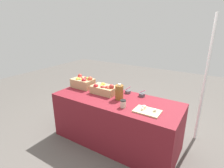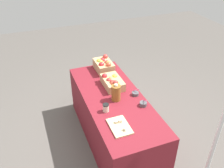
% 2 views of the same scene
% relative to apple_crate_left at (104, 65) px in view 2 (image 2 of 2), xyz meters
% --- Properties ---
extents(ground_plane, '(10.00, 10.00, 0.00)m').
position_rel_apple_crate_left_xyz_m(ground_plane, '(0.73, -0.12, -0.83)').
color(ground_plane, '#56514C').
extents(table, '(1.90, 0.76, 0.74)m').
position_rel_apple_crate_left_xyz_m(table, '(0.73, -0.12, -0.46)').
color(table, maroon).
rests_on(table, ground_plane).
extents(apple_crate_left, '(0.37, 0.24, 0.21)m').
position_rel_apple_crate_left_xyz_m(apple_crate_left, '(0.00, 0.00, 0.00)').
color(apple_crate_left, tan).
rests_on(apple_crate_left, table).
extents(apple_crate_middle, '(0.39, 0.24, 0.18)m').
position_rel_apple_crate_left_xyz_m(apple_crate_middle, '(0.47, -0.04, -0.02)').
color(apple_crate_middle, tan).
rests_on(apple_crate_middle, table).
extents(cutting_board_front, '(0.32, 0.21, 0.06)m').
position_rel_apple_crate_left_xyz_m(cutting_board_front, '(1.27, -0.26, -0.08)').
color(cutting_board_front, '#D1B284').
rests_on(cutting_board_front, table).
extents(sample_bowl_near, '(0.09, 0.09, 0.11)m').
position_rel_apple_crate_left_xyz_m(sample_bowl_near, '(1.02, 0.16, -0.07)').
color(sample_bowl_near, '#4C4C51').
rests_on(sample_bowl_near, table).
extents(sample_bowl_mid, '(0.10, 0.10, 0.10)m').
position_rel_apple_crate_left_xyz_m(sample_bowl_mid, '(0.78, 0.17, -0.07)').
color(sample_bowl_mid, '#4C4C51').
rests_on(sample_bowl_mid, table).
extents(cider_jug, '(0.12, 0.12, 0.24)m').
position_rel_apple_crate_left_xyz_m(cider_jug, '(0.78, -0.11, 0.02)').
color(cider_jug, brown).
rests_on(cider_jug, table).
extents(coffee_cup, '(0.08, 0.08, 0.10)m').
position_rel_apple_crate_left_xyz_m(coffee_cup, '(0.96, -0.31, -0.04)').
color(coffee_cup, beige).
rests_on(coffee_cup, table).
extents(tent_pole, '(0.04, 0.04, 1.93)m').
position_rel_apple_crate_left_xyz_m(tent_pole, '(1.80, 0.65, 0.13)').
color(tent_pole, white).
rests_on(tent_pole, ground_plane).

